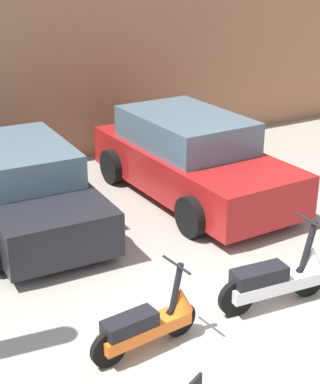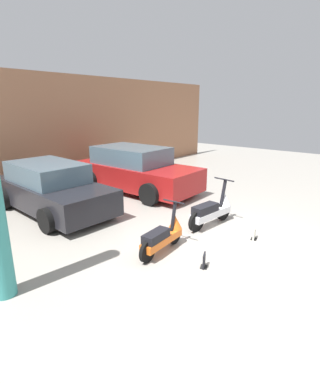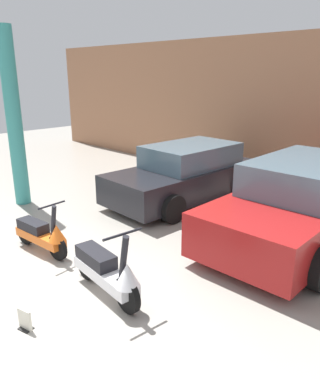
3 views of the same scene
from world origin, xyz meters
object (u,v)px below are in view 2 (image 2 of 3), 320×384
placard_near_left_scooter (204,261)px  placard_near_right_scooter (254,234)px  scooter_front_right (213,210)px  scooter_front_left (164,235)px  car_rear_left (52,189)px  car_rear_center (136,170)px

placard_near_left_scooter → placard_near_right_scooter: bearing=-6.9°
scooter_front_right → placard_near_right_scooter: scooter_front_right is taller
scooter_front_left → scooter_front_right: bearing=-6.3°
scooter_front_left → scooter_front_right: (1.78, -0.03, 0.04)m
car_rear_left → car_rear_center: (2.88, -0.27, 0.07)m
scooter_front_left → car_rear_left: 3.74m
scooter_front_right → car_rear_center: 3.63m
scooter_front_left → placard_near_left_scooter: scooter_front_left is taller
scooter_front_right → car_rear_center: size_ratio=0.35×
car_rear_left → scooter_front_left: bearing=4.1°
scooter_front_right → car_rear_left: 4.22m
placard_near_right_scooter → scooter_front_left: bearing=145.4°
scooter_front_right → placard_near_right_scooter: (-0.14, -1.10, -0.26)m
scooter_front_right → placard_near_right_scooter: bearing=-91.2°
scooter_front_right → car_rear_left: size_ratio=0.39×
car_rear_center → placard_near_left_scooter: bearing=-33.6°
car_rear_left → car_rear_center: 2.89m
scooter_front_right → placard_near_right_scooter: size_ratio=5.80×
scooter_front_right → car_rear_left: (-1.90, 3.75, 0.24)m
car_rear_left → car_rear_center: size_ratio=0.91×
placard_near_left_scooter → scooter_front_right: bearing=26.7°
car_rear_left → placard_near_left_scooter: 4.69m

